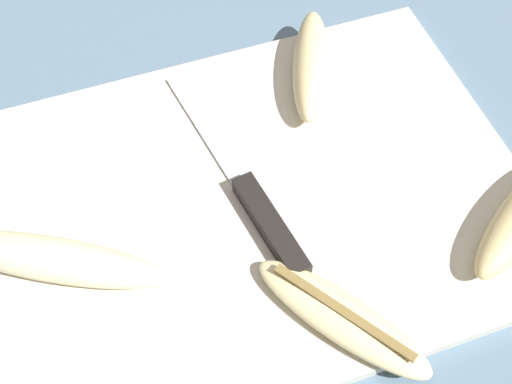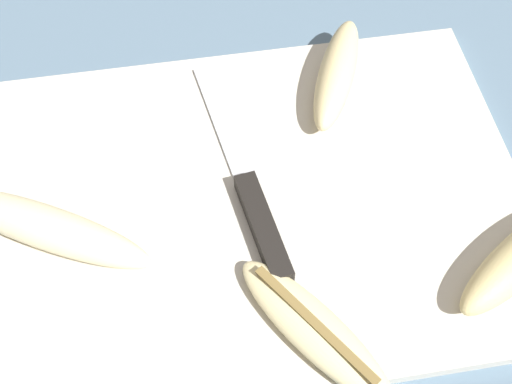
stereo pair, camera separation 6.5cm
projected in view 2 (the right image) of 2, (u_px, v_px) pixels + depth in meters
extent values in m
plane|color=slate|center=(256.00, 205.00, 0.67)|extent=(4.00, 4.00, 0.00)
cube|color=beige|center=(256.00, 202.00, 0.67)|extent=(0.50, 0.38, 0.01)
cube|color=black|center=(266.00, 227.00, 0.63)|extent=(0.04, 0.11, 0.02)
cube|color=#B7BABF|center=(224.00, 122.00, 0.71)|extent=(0.04, 0.16, 0.00)
ellipsoid|color=beige|center=(46.00, 227.00, 0.62)|extent=(0.20, 0.14, 0.03)
ellipsoid|color=beige|center=(337.00, 73.00, 0.72)|extent=(0.10, 0.15, 0.04)
ellipsoid|color=beige|center=(314.00, 329.00, 0.58)|extent=(0.13, 0.16, 0.02)
cube|color=olive|center=(315.00, 323.00, 0.57)|extent=(0.08, 0.12, 0.00)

